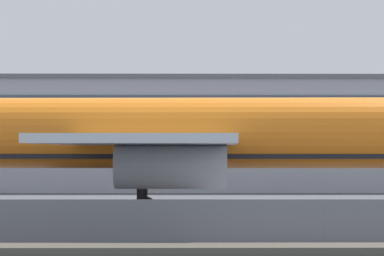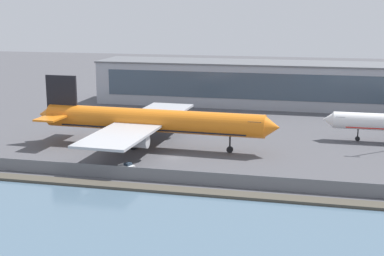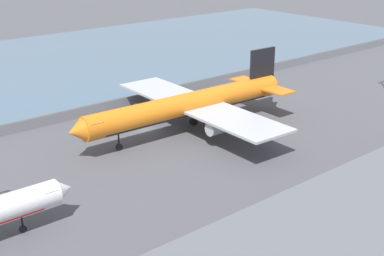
% 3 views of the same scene
% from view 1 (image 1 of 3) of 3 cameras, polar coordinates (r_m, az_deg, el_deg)
% --- Properties ---
extents(ground_plane, '(500.00, 500.00, 0.00)m').
position_cam_1_polar(ground_plane, '(74.66, 5.14, -5.00)').
color(ground_plane, '#4C4C51').
extents(shoreline_seawall, '(320.00, 3.00, 0.50)m').
position_cam_1_polar(shoreline_seawall, '(54.34, 7.32, -6.18)').
color(shoreline_seawall, '#474238').
rests_on(shoreline_seawall, ground).
extents(perimeter_fence, '(280.00, 0.10, 2.49)m').
position_cam_1_polar(perimeter_fence, '(58.71, 6.71, -4.83)').
color(perimeter_fence, slate).
rests_on(perimeter_fence, ground).
extents(cargo_jet_orange, '(57.43, 49.46, 15.94)m').
position_cam_1_polar(cargo_jet_orange, '(81.73, -0.66, -0.41)').
color(cargo_jet_orange, orange).
rests_on(cargo_jet_orange, ground).
extents(baggage_tug, '(3.57, 2.76, 1.80)m').
position_cam_1_polar(baggage_tug, '(63.03, 0.56, -4.99)').
color(baggage_tug, white).
rests_on(baggage_tug, ground).
extents(terminal_building, '(113.97, 20.02, 14.11)m').
position_cam_1_polar(terminal_building, '(143.98, 8.32, -0.33)').
color(terminal_building, '#9EA3AD').
rests_on(terminal_building, ground).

